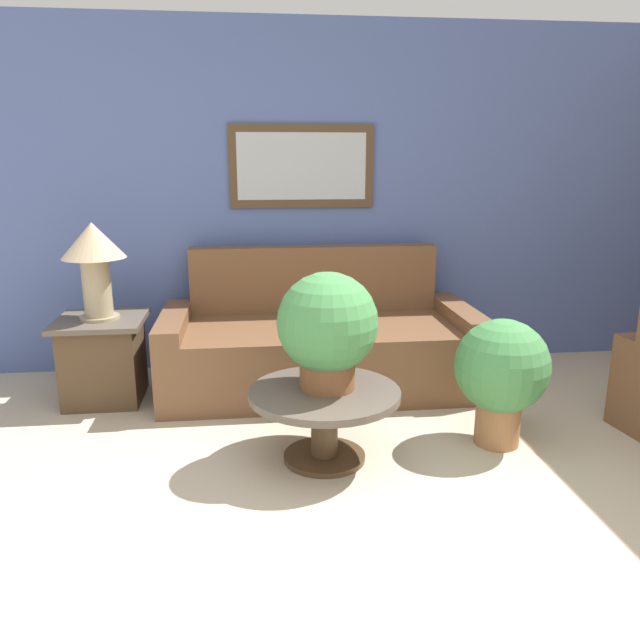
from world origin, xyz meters
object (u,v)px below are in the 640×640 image
Objects in this scene: coffee_table at (324,409)px; potted_plant_on_table at (327,327)px; couch_main at (319,345)px; potted_plant_floor at (501,372)px; side_table at (104,359)px; table_lamp at (94,254)px.

coffee_table is 0.45m from potted_plant_on_table.
couch_main is 2.69× the size of coffee_table.
couch_main is 2.97× the size of potted_plant_floor.
side_table reaches higher than coffee_table.
couch_main is 3.46× the size of table_lamp.
coffee_table is at bearing -175.42° from potted_plant_floor.
potted_plant_on_table is at bearing -176.94° from potted_plant_floor.
potted_plant_floor is (0.92, -1.07, 0.14)m from couch_main.
table_lamp is (-1.49, -0.11, 0.71)m from couch_main.
coffee_table is at bearing -37.06° from table_lamp.
couch_main is 3.48× the size of potted_plant_on_table.
table_lamp is 0.86× the size of potted_plant_floor.
potted_plant_on_table is at bearing -35.93° from table_lamp.
couch_main is 3.84× the size of side_table.
potted_plant_floor is (2.40, -0.96, 0.15)m from side_table.
table_lamp is at bearing 158.19° from potted_plant_floor.
potted_plant_floor is (1.00, 0.05, -0.31)m from potted_plant_on_table.
potted_plant_on_table reaches higher than coffee_table.
table_lamp is 2.65m from potted_plant_floor.
potted_plant_floor is (1.02, 0.08, 0.14)m from coffee_table.
potted_plant_on_table is 1.05m from potted_plant_floor.
side_table is at bearing 142.94° from coffee_table.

